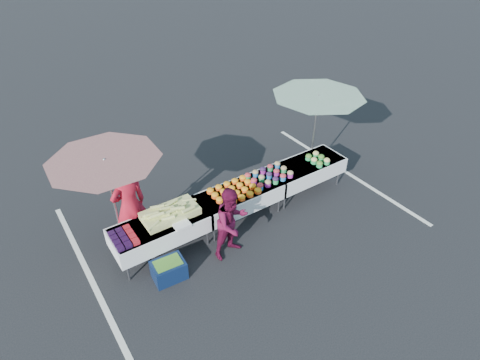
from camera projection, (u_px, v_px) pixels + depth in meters
ground at (240, 218)px, 8.66m from camera, size 80.00×80.00×0.00m
stripe_left at (93, 283)px, 7.20m from camera, size 0.10×5.00×0.00m
stripe_right at (345, 171)px, 10.13m from camera, size 0.10×5.00×0.00m
table_left at (161, 229)px, 7.50m from camera, size 1.86×0.81×0.75m
table_center at (240, 196)px, 8.33m from camera, size 1.86×0.81×0.75m
table_right at (305, 169)px, 9.15m from camera, size 1.86×0.81×0.75m
berry_punnets at (124, 238)px, 7.02m from camera, size 0.40×0.54×0.08m
corn_pile at (170, 213)px, 7.49m from camera, size 1.16×0.57×0.26m
plastic_bags at (181, 224)px, 7.33m from camera, size 0.30×0.25×0.05m
carrot_bowls at (234, 191)px, 8.13m from camera, size 0.95×0.69×0.11m
potato_cups at (269, 175)px, 8.53m from camera, size 0.94×0.58×0.16m
bean_baskets at (318, 159)px, 9.07m from camera, size 0.36×0.50×0.15m
vendor at (130, 206)px, 7.52m from camera, size 0.74×0.54×1.87m
customer at (232, 223)px, 7.41m from camera, size 0.80×0.66×1.50m
umbrella_left at (106, 168)px, 6.93m from camera, size 2.63×2.63×2.04m
umbrella_right at (318, 103)px, 8.90m from camera, size 2.38×2.38×2.13m
storage_bin at (169, 270)px, 7.20m from camera, size 0.61×0.46×0.38m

